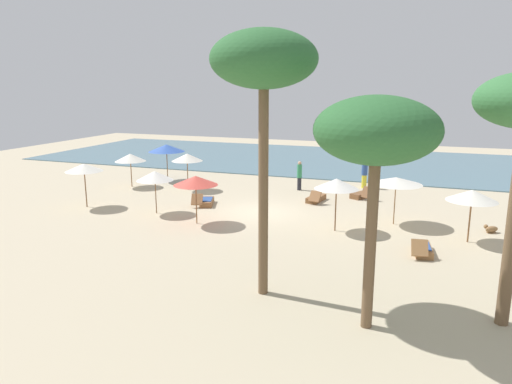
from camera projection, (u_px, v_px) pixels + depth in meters
The scene contains 20 objects.
ground_plane at pixel (260, 213), 23.35m from camera, with size 60.00×60.00×0.00m, color #BCAD8E.
ocean_water at pixel (331, 160), 38.91m from camera, with size 48.00×16.00×0.06m, color slate.
umbrella_0 at pixel (130, 158), 28.85m from camera, with size 1.84×1.84×2.00m.
umbrella_1 at pixel (472, 195), 18.60m from camera, with size 1.93×1.93×2.11m.
umbrella_2 at pixel (337, 184), 20.03m from camera, with size 1.84×1.84×2.25m.
umbrella_3 at pixel (84, 168), 23.98m from camera, with size 1.85×1.85×2.22m.
umbrella_4 at pixel (396, 181), 21.00m from camera, with size 2.27×2.27×2.12m.
umbrella_5 at pixel (155, 176), 22.86m from camera, with size 1.75×1.75×2.06m.
umbrella_6 at pixel (166, 148), 30.63m from camera, with size 2.30×2.30×2.33m.
umbrella_7 at pixel (196, 181), 21.11m from camera, with size 1.95×1.95×2.16m.
umbrella_8 at pixel (187, 157), 27.92m from camera, with size 1.80×1.80×2.15m.
lounger_0 at pixel (363, 195), 26.35m from camera, with size 1.28×1.74×0.73m.
lounger_1 at pixel (422, 249), 17.66m from camera, with size 0.81×1.75×0.69m.
lounger_2 at pixel (316, 198), 25.51m from camera, with size 0.83×1.76×0.68m.
lounger_3 at pixel (206, 202), 24.76m from camera, with size 1.12×1.80×0.67m.
person_0 at pixel (299, 175), 28.09m from camera, with size 0.40×0.40×1.71m.
person_1 at pixel (364, 173), 28.67m from camera, with size 0.45×0.45×1.80m.
palm_2 at pixel (264, 64), 12.95m from camera, with size 2.94×2.94×7.56m.
palm_3 at pixel (377, 133), 11.32m from camera, with size 2.99×2.99×5.86m.
dog at pixel (491, 229), 20.17m from camera, with size 0.62×0.55×0.30m.
Camera 1 is at (7.58, -21.25, 6.11)m, focal length 33.84 mm.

